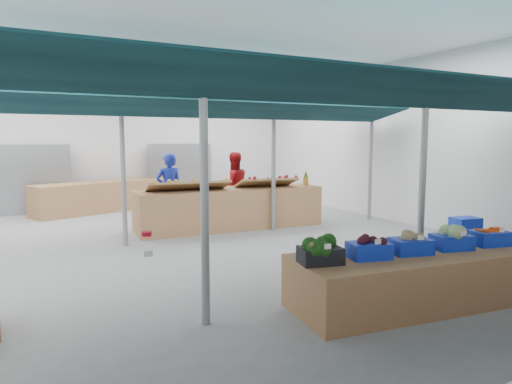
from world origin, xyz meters
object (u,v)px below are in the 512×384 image
vendor_left (169,189)px  vendor_right (234,186)px  fruit_counter (230,208)px  crate_stack (465,233)px  veg_counter (421,278)px

vendor_left → vendor_right: same height
fruit_counter → vendor_left: (-1.20, 1.10, 0.42)m
crate_stack → vendor_right: size_ratio=0.35×
veg_counter → fruit_counter: fruit_counter is taller
crate_stack → fruit_counter: bearing=128.1°
veg_counter → fruit_counter: (-0.10, 5.89, 0.15)m
vendor_right → vendor_left: bearing=3.0°
fruit_counter → crate_stack: size_ratio=7.19×
crate_stack → vendor_left: (-4.44, 5.23, 0.60)m
veg_counter → vendor_left: bearing=107.3°
fruit_counter → vendor_right: (0.60, 1.10, 0.42)m
veg_counter → vendor_right: size_ratio=1.94×
veg_counter → vendor_right: 7.03m
veg_counter → vendor_right: (0.50, 6.99, 0.57)m
veg_counter → vendor_left: (-1.30, 6.99, 0.57)m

